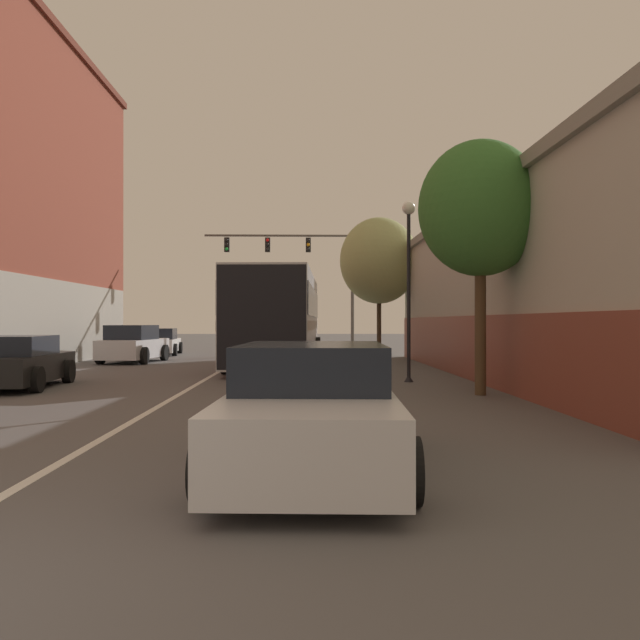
{
  "coord_description": "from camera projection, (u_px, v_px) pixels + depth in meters",
  "views": [
    {
      "loc": [
        2.84,
        -3.24,
        1.64
      ],
      "look_at": [
        3.31,
        17.36,
        1.69
      ],
      "focal_mm": 35.0,
      "sensor_mm": 36.0,
      "label": 1
    }
  ],
  "objects": [
    {
      "name": "lane_center_line",
      "position": [
        221.0,
        370.0,
        20.93
      ],
      "size": [
        0.14,
        47.52,
        0.01
      ],
      "color": "silver",
      "rests_on": "ground_plane"
    },
    {
      "name": "street_lamp",
      "position": [
        409.0,
        268.0,
        16.94
      ],
      "size": [
        0.36,
        0.36,
        4.91
      ],
      "color": "black",
      "rests_on": "ground_plane"
    },
    {
      "name": "street_tree_near",
      "position": [
        480.0,
        209.0,
        13.91
      ],
      "size": [
        2.76,
        2.49,
        5.69
      ],
      "color": "#4C3823",
      "rests_on": "ground_plane"
    },
    {
      "name": "building_right_storefront",
      "position": [
        590.0,
        285.0,
        18.2
      ],
      "size": [
        7.68,
        22.42,
        5.15
      ],
      "color": "#B7B2A3",
      "rests_on": "ground_plane"
    },
    {
      "name": "hatchback_foreground",
      "position": [
        312.0,
        409.0,
        6.93
      ],
      "size": [
        2.18,
        4.32,
        1.38
      ],
      "rotation": [
        0.0,
        0.0,
        1.52
      ],
      "color": "silver",
      "rests_on": "ground_plane"
    },
    {
      "name": "street_tree_far",
      "position": [
        379.0,
        261.0,
        28.62
      ],
      "size": [
        3.6,
        3.24,
        6.43
      ],
      "color": "#3D2D1E",
      "rests_on": "ground_plane"
    },
    {
      "name": "bus",
      "position": [
        278.0,
        316.0,
        22.62
      ],
      "size": [
        3.26,
        10.56,
        3.3
      ],
      "rotation": [
        0.0,
        0.0,
        1.53
      ],
      "color": "#B7B7BC",
      "rests_on": "ground_plane"
    },
    {
      "name": "parked_car_left_near",
      "position": [
        133.0,
        345.0,
        25.06
      ],
      "size": [
        2.26,
        3.98,
        1.5
      ],
      "rotation": [
        0.0,
        0.0,
        1.46
      ],
      "color": "silver",
      "rests_on": "ground_plane"
    },
    {
      "name": "parked_car_left_far",
      "position": [
        159.0,
        342.0,
        30.82
      ],
      "size": [
        2.24,
        4.11,
        1.31
      ],
      "rotation": [
        0.0,
        0.0,
        1.67
      ],
      "color": "silver",
      "rests_on": "ground_plane"
    },
    {
      "name": "traffic_signal_gantry",
      "position": [
        304.0,
        261.0,
        34.74
      ],
      "size": [
        8.33,
        0.36,
        6.74
      ],
      "color": "#514C47",
      "rests_on": "ground_plane"
    },
    {
      "name": "parked_car_left_mid",
      "position": [
        13.0,
        363.0,
        15.36
      ],
      "size": [
        2.37,
        4.02,
        1.29
      ],
      "rotation": [
        0.0,
        0.0,
        1.65
      ],
      "color": "black",
      "rests_on": "ground_plane"
    }
  ]
}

